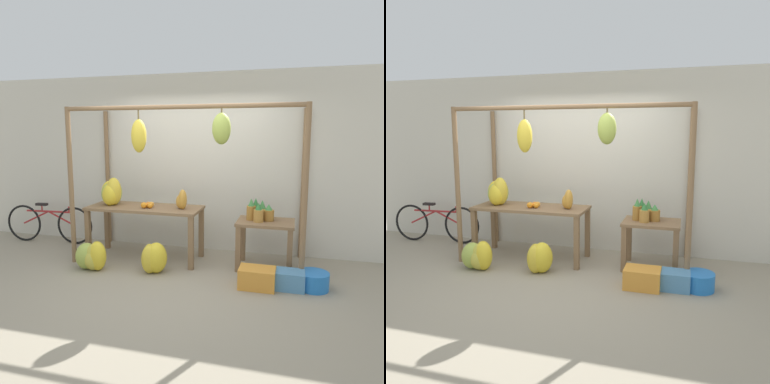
# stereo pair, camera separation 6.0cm
# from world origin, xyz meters

# --- Properties ---
(ground_plane) EXTENTS (20.00, 20.00, 0.00)m
(ground_plane) POSITION_xyz_m (0.00, 0.00, 0.00)
(ground_plane) COLOR gray
(shop_wall_back) EXTENTS (8.00, 0.08, 2.80)m
(shop_wall_back) POSITION_xyz_m (0.00, 1.54, 1.40)
(shop_wall_back) COLOR beige
(shop_wall_back) RESTS_ON ground_plane
(stall_awning) EXTENTS (3.27, 1.22, 2.23)m
(stall_awning) POSITION_xyz_m (0.02, 0.63, 1.56)
(stall_awning) COLOR brown
(stall_awning) RESTS_ON ground_plane
(display_table_main) EXTENTS (1.69, 0.68, 0.79)m
(display_table_main) POSITION_xyz_m (-0.66, 0.81, 0.68)
(display_table_main) COLOR brown
(display_table_main) RESTS_ON ground_plane
(display_table_side) EXTENTS (0.78, 0.58, 0.67)m
(display_table_side) POSITION_xyz_m (1.11, 0.86, 0.52)
(display_table_side) COLOR brown
(display_table_side) RESTS_ON ground_plane
(banana_pile_on_table) EXTENTS (0.38, 0.44, 0.42)m
(banana_pile_on_table) POSITION_xyz_m (-1.20, 0.80, 0.98)
(banana_pile_on_table) COLOR gold
(banana_pile_on_table) RESTS_ON display_table_main
(orange_pile) EXTENTS (0.17, 0.22, 0.09)m
(orange_pile) POSITION_xyz_m (-0.58, 0.74, 0.83)
(orange_pile) COLOR orange
(orange_pile) RESTS_ON display_table_main
(pineapple_cluster) EXTENTS (0.38, 0.36, 0.31)m
(pineapple_cluster) POSITION_xyz_m (1.02, 0.90, 0.79)
(pineapple_cluster) COLOR olive
(pineapple_cluster) RESTS_ON display_table_side
(banana_pile_ground_left) EXTENTS (0.55, 0.40, 0.41)m
(banana_pile_ground_left) POSITION_xyz_m (-1.17, 0.15, 0.18)
(banana_pile_ground_left) COLOR yellow
(banana_pile_ground_left) RESTS_ON ground_plane
(banana_pile_ground_right) EXTENTS (0.44, 0.40, 0.42)m
(banana_pile_ground_right) POSITION_xyz_m (-0.33, 0.27, 0.20)
(banana_pile_ground_right) COLOR yellow
(banana_pile_ground_right) RESTS_ON ground_plane
(fruit_crate_white) EXTENTS (0.44, 0.31, 0.25)m
(fruit_crate_white) POSITION_xyz_m (1.08, 0.14, 0.12)
(fruit_crate_white) COLOR orange
(fruit_crate_white) RESTS_ON ground_plane
(blue_bucket) EXTENTS (0.37, 0.37, 0.21)m
(blue_bucket) POSITION_xyz_m (1.74, 0.28, 0.11)
(blue_bucket) COLOR blue
(blue_bucket) RESTS_ON ground_plane
(parked_bicycle) EXTENTS (1.60, 0.15, 0.69)m
(parked_bicycle) POSITION_xyz_m (-2.58, 1.12, 0.34)
(parked_bicycle) COLOR black
(parked_bicycle) RESTS_ON ground_plane
(papaya_pile) EXTENTS (0.21, 0.21, 0.28)m
(papaya_pile) POSITION_xyz_m (-0.08, 0.78, 0.92)
(papaya_pile) COLOR gold
(papaya_pile) RESTS_ON display_table_main
(fruit_crate_purple) EXTENTS (0.39, 0.28, 0.22)m
(fruit_crate_purple) POSITION_xyz_m (1.45, 0.21, 0.11)
(fruit_crate_purple) COLOR #4C84B2
(fruit_crate_purple) RESTS_ON ground_plane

